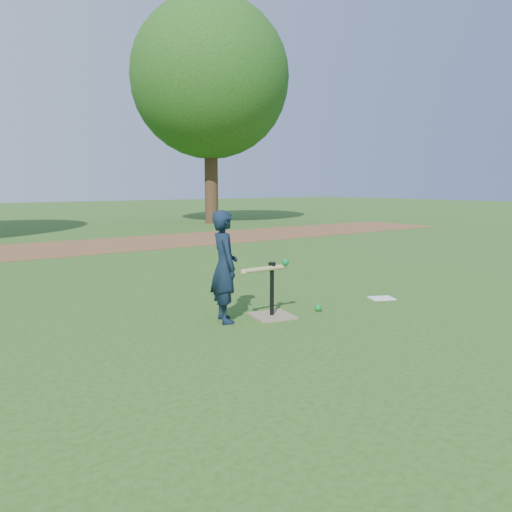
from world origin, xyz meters
TOP-DOWN VIEW (x-y plane):
  - ground at (0.00, 0.00)m, footprint 80.00×80.00m
  - dirt_strip at (0.00, 7.50)m, footprint 24.00×3.00m
  - child at (-0.49, 0.08)m, footprint 0.40×0.50m
  - wiffle_ball_ground at (0.61, -0.20)m, footprint 0.08×0.08m
  - clipboard at (1.72, -0.21)m, footprint 0.37×0.33m
  - batting_tee at (0.03, -0.08)m, footprint 0.51×0.51m
  - swing_action at (-0.07, -0.11)m, footprint 0.64×0.10m
  - tree_right at (6.50, 12.00)m, footprint 5.80×5.80m

SIDE VIEW (x-z plane):
  - ground at x=0.00m, z-range 0.00..0.00m
  - dirt_strip at x=0.00m, z-range 0.00..0.01m
  - clipboard at x=1.72m, z-range 0.00..0.01m
  - wiffle_ball_ground at x=0.61m, z-range 0.00..0.08m
  - batting_tee at x=0.03m, z-range -0.20..0.42m
  - swing_action at x=-0.07m, z-range 0.50..0.63m
  - child at x=-0.49m, z-range 0.00..1.20m
  - tree_right at x=6.50m, z-range 1.19..9.39m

